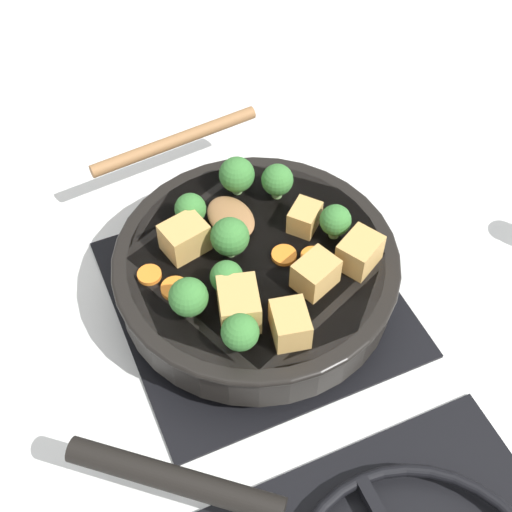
# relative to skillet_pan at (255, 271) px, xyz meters

# --- Properties ---
(ground_plane) EXTENTS (2.40, 2.40, 0.00)m
(ground_plane) POSITION_rel_skillet_pan_xyz_m (-0.00, -0.00, -0.06)
(ground_plane) COLOR silver
(front_burner_grate) EXTENTS (0.31, 0.31, 0.03)m
(front_burner_grate) POSITION_rel_skillet_pan_xyz_m (-0.00, -0.00, -0.04)
(front_burner_grate) COLOR black
(front_burner_grate) RESTS_ON ground_plane
(skillet_pan) EXTENTS (0.40, 0.42, 0.05)m
(skillet_pan) POSITION_rel_skillet_pan_xyz_m (0.00, 0.00, 0.00)
(skillet_pan) COLOR black
(skillet_pan) RESTS_ON front_burner_grate
(wooden_spoon) EXTENTS (0.22, 0.20, 0.02)m
(wooden_spoon) POSITION_rel_skillet_pan_xyz_m (0.01, -0.14, 0.03)
(wooden_spoon) COLOR olive
(wooden_spoon) RESTS_ON skillet_pan
(tofu_cube_center_large) EXTENTS (0.05, 0.05, 0.03)m
(tofu_cube_center_large) POSITION_rel_skillet_pan_xyz_m (-0.04, 0.06, 0.04)
(tofu_cube_center_large) COLOR tan
(tofu_cube_center_large) RESTS_ON skillet_pan
(tofu_cube_near_handle) EXTENTS (0.05, 0.04, 0.03)m
(tofu_cube_near_handle) POSITION_rel_skillet_pan_xyz_m (-0.07, -0.02, 0.04)
(tofu_cube_near_handle) COLOR tan
(tofu_cube_near_handle) RESTS_ON skillet_pan
(tofu_cube_east_chunk) EXTENTS (0.05, 0.05, 0.04)m
(tofu_cube_east_chunk) POSITION_rel_skillet_pan_xyz_m (0.06, -0.04, 0.04)
(tofu_cube_east_chunk) COLOR tan
(tofu_cube_east_chunk) RESTS_ON skillet_pan
(tofu_cube_west_chunk) EXTENTS (0.05, 0.06, 0.04)m
(tofu_cube_west_chunk) POSITION_rel_skillet_pan_xyz_m (0.04, 0.06, 0.04)
(tofu_cube_west_chunk) COLOR tan
(tofu_cube_west_chunk) RESTS_ON skillet_pan
(tofu_cube_back_piece) EXTENTS (0.06, 0.05, 0.03)m
(tofu_cube_back_piece) POSITION_rel_skillet_pan_xyz_m (-0.10, 0.05, 0.04)
(tofu_cube_back_piece) COLOR tan
(tofu_cube_back_piece) RESTS_ON skillet_pan
(tofu_cube_front_piece) EXTENTS (0.04, 0.05, 0.03)m
(tofu_cube_front_piece) POSITION_rel_skillet_pan_xyz_m (0.01, 0.10, 0.04)
(tofu_cube_front_piece) COLOR tan
(tofu_cube_front_piece) RESTS_ON skillet_pan
(broccoli_floret_near_spoon) EXTENTS (0.03, 0.03, 0.04)m
(broccoli_floret_near_spoon) POSITION_rel_skillet_pan_xyz_m (0.05, -0.07, 0.05)
(broccoli_floret_near_spoon) COLOR #709956
(broccoli_floret_near_spoon) RESTS_ON skillet_pan
(broccoli_floret_center_top) EXTENTS (0.03, 0.03, 0.04)m
(broccoli_floret_center_top) POSITION_rel_skillet_pan_xyz_m (0.04, 0.03, 0.05)
(broccoli_floret_center_top) COLOR #709956
(broccoli_floret_center_top) RESTS_ON skillet_pan
(broccoli_floret_east_rim) EXTENTS (0.04, 0.04, 0.04)m
(broccoli_floret_east_rim) POSITION_rel_skillet_pan_xyz_m (-0.06, -0.07, 0.05)
(broccoli_floret_east_rim) COLOR #709956
(broccoli_floret_east_rim) RESTS_ON skillet_pan
(broccoli_floret_west_rim) EXTENTS (0.03, 0.03, 0.04)m
(broccoli_floret_west_rim) POSITION_rel_skillet_pan_xyz_m (-0.09, 0.01, 0.05)
(broccoli_floret_west_rim) COLOR #709956
(broccoli_floret_west_rim) RESTS_ON skillet_pan
(broccoli_floret_north_edge) EXTENTS (0.04, 0.04, 0.05)m
(broccoli_floret_north_edge) POSITION_rel_skillet_pan_xyz_m (0.02, -0.02, 0.05)
(broccoli_floret_north_edge) COLOR #709956
(broccoli_floret_north_edge) RESTS_ON skillet_pan
(broccoli_floret_south_cluster) EXTENTS (0.04, 0.04, 0.04)m
(broccoli_floret_south_cluster) POSITION_rel_skillet_pan_xyz_m (0.06, 0.10, 0.05)
(broccoli_floret_south_cluster) COLOR #709956
(broccoli_floret_south_cluster) RESTS_ON skillet_pan
(broccoli_floret_mid_floret) EXTENTS (0.04, 0.04, 0.05)m
(broccoli_floret_mid_floret) POSITION_rel_skillet_pan_xyz_m (0.09, 0.04, 0.05)
(broccoli_floret_mid_floret) COLOR #709956
(broccoli_floret_mid_floret) RESTS_ON skillet_pan
(broccoli_floret_small_inner) EXTENTS (0.04, 0.04, 0.05)m
(broccoli_floret_small_inner) POSITION_rel_skillet_pan_xyz_m (-0.02, -0.10, 0.05)
(broccoli_floret_small_inner) COLOR #709956
(broccoli_floret_small_inner) RESTS_ON skillet_pan
(carrot_slice_orange_thin) EXTENTS (0.03, 0.03, 0.01)m
(carrot_slice_orange_thin) POSITION_rel_skillet_pan_xyz_m (-0.06, 0.02, 0.03)
(carrot_slice_orange_thin) COLOR orange
(carrot_slice_orange_thin) RESTS_ON skillet_pan
(carrot_slice_near_center) EXTENTS (0.03, 0.03, 0.01)m
(carrot_slice_near_center) POSITION_rel_skillet_pan_xyz_m (-0.03, 0.01, 0.03)
(carrot_slice_near_center) COLOR orange
(carrot_slice_near_center) RESTS_ON skillet_pan
(carrot_slice_edge_slice) EXTENTS (0.03, 0.03, 0.01)m
(carrot_slice_edge_slice) POSITION_rel_skillet_pan_xyz_m (0.09, 0.01, 0.03)
(carrot_slice_edge_slice) COLOR orange
(carrot_slice_edge_slice) RESTS_ON skillet_pan
(carrot_slice_under_broccoli) EXTENTS (0.03, 0.03, 0.01)m
(carrot_slice_under_broccoli) POSITION_rel_skillet_pan_xyz_m (0.11, -0.02, 0.03)
(carrot_slice_under_broccoli) COLOR orange
(carrot_slice_under_broccoli) RESTS_ON skillet_pan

